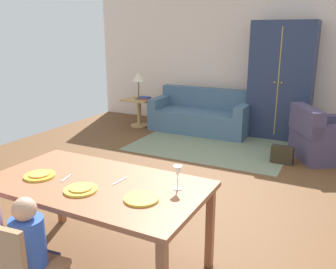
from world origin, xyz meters
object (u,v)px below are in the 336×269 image
(armchair, at_px, (323,139))
(table_lamp, at_px, (138,78))
(side_table, at_px, (139,108))
(person_child, at_px, (35,265))
(book_upper, at_px, (145,97))
(handbag, at_px, (282,155))
(armoire, at_px, (281,81))
(dining_table, at_px, (96,191))
(wine_glass, at_px, (178,173))
(plate_near_man, at_px, (40,176))
(plate_near_woman, at_px, (141,199))
(couch, at_px, (201,116))
(plate_near_child, at_px, (81,190))
(book_lower, at_px, (146,99))

(armchair, bearing_deg, table_lamp, 173.18)
(table_lamp, bearing_deg, armchair, -6.82)
(armchair, relative_size, side_table, 2.02)
(person_child, height_order, book_upper, person_child)
(table_lamp, distance_m, book_upper, 0.41)
(armchair, relative_size, handbag, 3.65)
(armoire, bearing_deg, dining_table, -96.61)
(wine_glass, relative_size, book_upper, 0.85)
(armoire, xyz_separation_m, book_upper, (-2.57, -0.54, -0.43))
(plate_near_man, bearing_deg, plate_near_woman, 1.19)
(plate_near_woman, bearing_deg, table_lamp, 121.96)
(dining_table, xyz_separation_m, plate_near_woman, (0.48, -0.10, 0.08))
(plate_near_woman, xyz_separation_m, couch, (-1.37, 4.50, -0.47))
(couch, xyz_separation_m, side_table, (-1.28, -0.26, 0.08))
(plate_near_child, distance_m, side_table, 4.85)
(couch, relative_size, handbag, 6.01)
(table_lamp, bearing_deg, armoire, 11.21)
(dining_table, distance_m, book_upper, 4.60)
(plate_near_man, xyz_separation_m, book_lower, (-1.51, 4.24, -0.18))
(plate_near_woman, height_order, side_table, plate_near_woman)
(handbag, bearing_deg, table_lamp, 163.63)
(dining_table, distance_m, couch, 4.51)
(dining_table, relative_size, person_child, 1.89)
(plate_near_child, height_order, book_lower, plate_near_child)
(table_lamp, bearing_deg, wine_glass, -54.80)
(dining_table, relative_size, side_table, 3.01)
(person_child, relative_size, armoire, 0.44)
(dining_table, relative_size, book_upper, 7.93)
(plate_near_man, distance_m, book_upper, 4.53)
(plate_near_woman, relative_size, armchair, 0.21)
(plate_near_man, bearing_deg, table_lamp, 111.59)
(couch, bearing_deg, armchair, -16.69)
(plate_near_woman, distance_m, side_table, 5.02)
(plate_near_child, distance_m, wine_glass, 0.73)
(plate_near_man, distance_m, armchair, 4.30)
(dining_table, height_order, person_child, person_child)
(couch, relative_size, book_upper, 8.74)
(plate_near_child, bearing_deg, wine_glass, 29.81)
(wine_glass, bearing_deg, plate_near_man, -164.86)
(armchair, distance_m, side_table, 3.59)
(book_lower, bearing_deg, book_upper, 157.61)
(dining_table, height_order, couch, couch)
(dining_table, distance_m, plate_near_child, 0.20)
(person_child, distance_m, armoire, 5.41)
(side_table, height_order, book_upper, book_upper)
(couch, xyz_separation_m, handbag, (1.78, -1.16, -0.17))
(dining_table, height_order, book_lower, dining_table)
(plate_near_man, distance_m, couch, 4.56)
(side_table, distance_m, book_lower, 0.28)
(couch, bearing_deg, handbag, -33.01)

